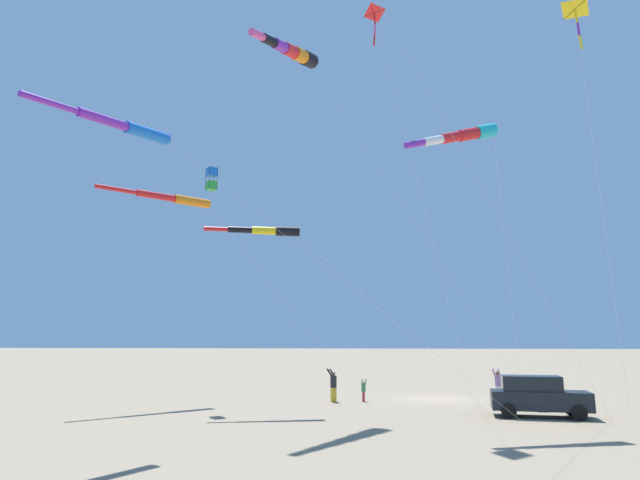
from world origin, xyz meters
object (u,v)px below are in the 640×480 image
person_child_grey_jacket (498,383)px  kite_delta_red_high_left (374,15)px  cooler_box (539,407)px  parked_car (537,396)px  person_child_green_jacket (364,389)px  kite_windsock_checkered_midright (463,135)px  kite_delta_blue_topmost (575,12)px  kite_box_yellow_midlevel (212,179)px  kite_windsock_black_fish_shape (266,231)px  person_adult_flyer (333,384)px  kite_windsock_white_trailing (173,199)px  kite_windsock_green_low_center (293,52)px  kite_windsock_teal_far_right (125,127)px

person_child_grey_jacket → kite_delta_red_high_left: 22.34m
cooler_box → kite_delta_red_high_left: size_ratio=0.03×
parked_car → person_child_green_jacket: parked_car is taller
person_child_green_jacket → kite_delta_red_high_left: size_ratio=0.06×
kite_windsock_checkered_midright → kite_delta_blue_topmost: 7.51m
kite_box_yellow_midlevel → kite_windsock_checkered_midright: bearing=-106.4°
kite_box_yellow_midlevel → kite_delta_red_high_left: 13.16m
kite_delta_blue_topmost → kite_windsock_black_fish_shape: (8.52, 13.89, -5.91)m
person_child_grey_jacket → cooler_box: bearing=-166.8°
parked_car → kite_delta_red_high_left: bearing=96.2°
person_child_green_jacket → kite_delta_blue_topmost: kite_delta_blue_topmost is taller
person_adult_flyer → kite_windsock_black_fish_shape: 9.89m
cooler_box → kite_delta_blue_topmost: 18.28m
kite_windsock_white_trailing → kite_windsock_green_low_center: (-2.24, -8.09, 7.88)m
cooler_box → kite_box_yellow_midlevel: size_ratio=0.05×
kite_delta_red_high_left → kite_windsock_green_low_center: bearing=69.7°
person_child_green_jacket → kite_windsock_white_trailing: (-2.05, 11.52, 11.50)m
kite_delta_blue_topmost → kite_windsock_black_fish_shape: kite_delta_blue_topmost is taller
kite_box_yellow_midlevel → kite_windsock_green_low_center: (-1.32, -5.24, 7.08)m
person_child_green_jacket → kite_windsock_white_trailing: kite_windsock_white_trailing is taller
cooler_box → person_adult_flyer: person_adult_flyer is taller
person_child_green_jacket → kite_delta_blue_topmost: (-13.51, -9.24, 14.50)m
kite_box_yellow_midlevel → kite_windsock_teal_far_right: (-12.30, -1.44, -1.77)m
parked_car → kite_windsock_teal_far_right: (-9.93, 15.82, 10.30)m
cooler_box → kite_windsock_green_low_center: kite_windsock_green_low_center is taller
person_adult_flyer → kite_windsock_black_fish_shape: bearing=147.2°
person_child_green_jacket → kite_delta_blue_topmost: 21.87m
kite_box_yellow_midlevel → kite_windsock_checkered_midright: (-4.24, -14.37, 0.14)m
parked_car → kite_box_yellow_midlevel: bearing=82.2°
kite_delta_blue_topmost → kite_windsock_black_fish_shape: size_ratio=1.08×
person_child_green_jacket → cooler_box: bearing=-108.7°
kite_windsock_green_low_center → kite_windsock_black_fish_shape: kite_windsock_green_low_center is taller
cooler_box → kite_windsock_green_low_center: bearing=95.6°
person_child_grey_jacket → person_adult_flyer: bearing=105.1°
kite_windsock_checkered_midright → parked_car: bearing=-57.0°
kite_windsock_black_fish_shape → kite_delta_blue_topmost: bearing=-121.5°
parked_car → kite_box_yellow_midlevel: kite_box_yellow_midlevel is taller
parked_car → kite_windsock_black_fish_shape: 15.66m
parked_car → kite_windsock_white_trailing: (3.29, 20.11, 11.26)m
person_adult_flyer → kite_windsock_checkered_midright: kite_windsock_checkered_midright is taller
person_child_grey_jacket → kite_windsock_checkered_midright: (-9.36, 2.17, 12.14)m
person_child_green_jacket → kite_delta_blue_topmost: bearing=-145.6°
parked_car → person_child_green_jacket: bearing=58.1°
kite_windsock_green_low_center → kite_delta_blue_topmost: kite_windsock_green_low_center is taller
person_child_green_jacket → kite_windsock_white_trailing: bearing=100.1°
cooler_box → kite_windsock_black_fish_shape: bearing=97.9°
parked_car → kite_windsock_white_trailing: size_ratio=0.31×
kite_windsock_checkered_midright → kite_delta_red_high_left: bearing=75.4°
kite_windsock_teal_far_right → kite_delta_blue_topmost: (1.76, -16.47, 3.96)m
parked_car → person_child_green_jacket: size_ratio=3.42×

